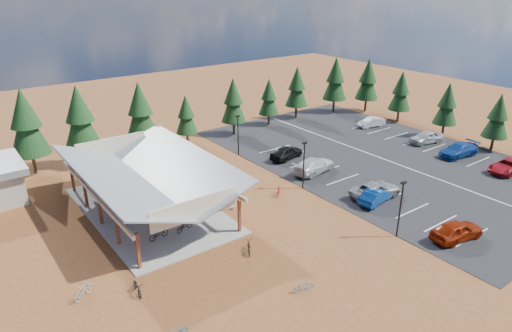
% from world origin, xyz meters
% --- Properties ---
extents(ground, '(140.00, 140.00, 0.00)m').
position_xyz_m(ground, '(0.00, 0.00, 0.00)').
color(ground, brown).
rests_on(ground, ground).
extents(asphalt_lot, '(27.00, 44.00, 0.04)m').
position_xyz_m(asphalt_lot, '(18.50, 3.00, 0.02)').
color(asphalt_lot, black).
rests_on(asphalt_lot, ground).
extents(concrete_pad, '(10.60, 18.60, 0.10)m').
position_xyz_m(concrete_pad, '(-10.00, 7.00, 0.05)').
color(concrete_pad, gray).
rests_on(concrete_pad, ground).
extents(bike_pavilion, '(11.65, 19.40, 4.97)m').
position_xyz_m(bike_pavilion, '(-10.00, 7.00, 3.82)').
color(bike_pavilion, '#593119').
rests_on(bike_pavilion, concrete_pad).
extents(lamp_post_0, '(0.50, 0.25, 5.14)m').
position_xyz_m(lamp_post_0, '(5.00, -10.00, 2.98)').
color(lamp_post_0, black).
rests_on(lamp_post_0, ground).
extents(lamp_post_1, '(0.50, 0.25, 5.14)m').
position_xyz_m(lamp_post_1, '(5.00, 2.00, 2.98)').
color(lamp_post_1, black).
rests_on(lamp_post_1, ground).
extents(lamp_post_2, '(0.50, 0.25, 5.14)m').
position_xyz_m(lamp_post_2, '(5.00, 14.00, 2.98)').
color(lamp_post_2, black).
rests_on(lamp_post_2, ground).
extents(trash_bin_0, '(0.60, 0.60, 0.90)m').
position_xyz_m(trash_bin_0, '(-3.63, 2.67, 0.45)').
color(trash_bin_0, '#503B1C').
rests_on(trash_bin_0, ground).
extents(trash_bin_1, '(0.60, 0.60, 0.90)m').
position_xyz_m(trash_bin_1, '(-3.22, 4.39, 0.45)').
color(trash_bin_1, '#503B1C').
rests_on(trash_bin_1, ground).
extents(pine_1, '(4.21, 4.21, 9.82)m').
position_xyz_m(pine_1, '(-16.68, 22.96, 6.00)').
color(pine_1, '#382314').
rests_on(pine_1, ground).
extents(pine_2, '(4.10, 4.10, 9.56)m').
position_xyz_m(pine_2, '(-11.21, 22.15, 5.84)').
color(pine_2, '#382314').
rests_on(pine_2, ground).
extents(pine_3, '(3.91, 3.91, 9.12)m').
position_xyz_m(pine_3, '(-4.13, 21.70, 5.57)').
color(pine_3, '#382314').
rests_on(pine_3, ground).
extents(pine_4, '(2.86, 2.86, 6.66)m').
position_xyz_m(pine_4, '(1.92, 21.44, 4.06)').
color(pine_4, '#382314').
rests_on(pine_4, ground).
extents(pine_5, '(3.45, 3.45, 8.04)m').
position_xyz_m(pine_5, '(9.12, 21.15, 4.91)').
color(pine_5, '#382314').
rests_on(pine_5, ground).
extents(pine_6, '(3.02, 3.02, 7.04)m').
position_xyz_m(pine_6, '(15.91, 21.88, 4.29)').
color(pine_6, '#382314').
rests_on(pine_6, ground).
extents(pine_7, '(3.47, 3.47, 8.09)m').
position_xyz_m(pine_7, '(21.73, 22.34, 4.94)').
color(pine_7, '#382314').
rests_on(pine_7, ground).
extents(pine_8, '(3.84, 3.84, 8.95)m').
position_xyz_m(pine_8, '(28.92, 21.20, 5.46)').
color(pine_8, '#382314').
rests_on(pine_8, ground).
extents(pine_10, '(3.17, 3.17, 7.40)m').
position_xyz_m(pine_10, '(32.26, -3.73, 4.51)').
color(pine_10, '#382314').
rests_on(pine_10, ground).
extents(pine_11, '(3.24, 3.24, 7.56)m').
position_xyz_m(pine_11, '(32.18, 3.25, 4.61)').
color(pine_11, '#382314').
rests_on(pine_11, ground).
extents(pine_12, '(3.33, 3.33, 7.75)m').
position_xyz_m(pine_12, '(33.02, 11.49, 4.73)').
color(pine_12, '#382314').
rests_on(pine_12, ground).
extents(pine_13, '(3.74, 3.74, 8.70)m').
position_xyz_m(pine_13, '(33.49, 18.38, 5.32)').
color(pine_13, '#382314').
rests_on(pine_13, ground).
extents(bike_0, '(1.88, 0.88, 0.95)m').
position_xyz_m(bike_0, '(-11.63, 1.55, 0.58)').
color(bike_0, black).
rests_on(bike_0, concrete_pad).
extents(bike_1, '(1.85, 0.55, 1.11)m').
position_xyz_m(bike_1, '(-12.53, 5.81, 0.66)').
color(bike_1, gray).
rests_on(bike_1, concrete_pad).
extents(bike_2, '(1.55, 0.63, 0.80)m').
position_xyz_m(bike_2, '(-10.75, 7.71, 0.50)').
color(bike_2, '#20498E').
rests_on(bike_2, concrete_pad).
extents(bike_3, '(1.71, 0.94, 0.99)m').
position_xyz_m(bike_3, '(-11.87, 13.90, 0.60)').
color(bike_3, maroon).
rests_on(bike_3, concrete_pad).
extents(bike_4, '(1.95, 1.10, 0.97)m').
position_xyz_m(bike_4, '(-9.22, 1.47, 0.59)').
color(bike_4, black).
rests_on(bike_4, concrete_pad).
extents(bike_5, '(1.89, 1.05, 1.09)m').
position_xyz_m(bike_5, '(-8.40, 3.30, 0.65)').
color(bike_5, '#9BA0A4').
rests_on(bike_5, concrete_pad).
extents(bike_6, '(1.93, 0.93, 0.97)m').
position_xyz_m(bike_6, '(-7.48, 9.76, 0.59)').
color(bike_6, '#213A9D').
rests_on(bike_6, concrete_pad).
extents(bike_7, '(1.75, 0.84, 1.01)m').
position_xyz_m(bike_7, '(-7.90, 12.87, 0.61)').
color(bike_7, maroon).
rests_on(bike_7, concrete_pad).
extents(bike_8, '(0.89, 1.96, 0.99)m').
position_xyz_m(bike_8, '(-15.89, -4.05, 0.50)').
color(bike_8, black).
rests_on(bike_8, ground).
extents(bike_9, '(1.76, 1.42, 1.07)m').
position_xyz_m(bike_9, '(-19.07, -2.28, 0.54)').
color(bike_9, '#92959B').
rests_on(bike_9, ground).
extents(bike_12, '(1.45, 1.82, 0.93)m').
position_xyz_m(bike_12, '(-6.62, -4.48, 0.46)').
color(bike_12, black).
rests_on(bike_12, ground).
extents(bike_13, '(1.66, 0.81, 0.96)m').
position_xyz_m(bike_13, '(-6.42, -10.83, 0.48)').
color(bike_13, gray).
rests_on(bike_13, ground).
extents(bike_14, '(1.02, 1.90, 0.95)m').
position_xyz_m(bike_14, '(1.08, 6.98, 0.47)').
color(bike_14, '#142796').
rests_on(bike_14, ground).
extents(bike_15, '(1.44, 1.40, 0.94)m').
position_xyz_m(bike_15, '(1.87, 2.19, 0.47)').
color(bike_15, maroon).
rests_on(bike_15, ground).
extents(car_0, '(5.11, 2.71, 1.66)m').
position_xyz_m(car_0, '(8.60, -13.27, 0.87)').
color(car_0, maroon).
rests_on(car_0, asphalt_lot).
extents(car_1, '(4.66, 2.31, 1.47)m').
position_xyz_m(car_1, '(8.57, -4.72, 0.77)').
color(car_1, navy).
rests_on(car_1, asphalt_lot).
extents(car_2, '(5.79, 2.97, 1.56)m').
position_xyz_m(car_2, '(9.41, -3.96, 0.82)').
color(car_2, gray).
rests_on(car_2, asphalt_lot).
extents(car_3, '(6.03, 3.16, 1.67)m').
position_xyz_m(car_3, '(8.84, 4.39, 0.87)').
color(car_3, silver).
rests_on(car_3, asphalt_lot).
extents(car_4, '(4.98, 2.80, 1.60)m').
position_xyz_m(car_4, '(9.03, 9.53, 0.84)').
color(car_4, black).
rests_on(car_4, asphalt_lot).
extents(car_6, '(5.37, 2.59, 1.48)m').
position_xyz_m(car_6, '(26.51, -8.61, 0.78)').
color(car_6, maroon).
rests_on(car_6, asphalt_lot).
extents(car_7, '(5.81, 2.87, 1.62)m').
position_xyz_m(car_7, '(26.69, -2.48, 0.85)').
color(car_7, navy).
rests_on(car_7, asphalt_lot).
extents(car_8, '(5.10, 2.80, 1.64)m').
position_xyz_m(car_8, '(27.66, 2.82, 0.86)').
color(car_8, '#A4A9AD').
rests_on(car_8, asphalt_lot).
extents(car_9, '(4.45, 2.21, 1.40)m').
position_xyz_m(car_9, '(27.42, 11.98, 0.74)').
color(car_9, '#B7B7B7').
rests_on(car_9, asphalt_lot).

